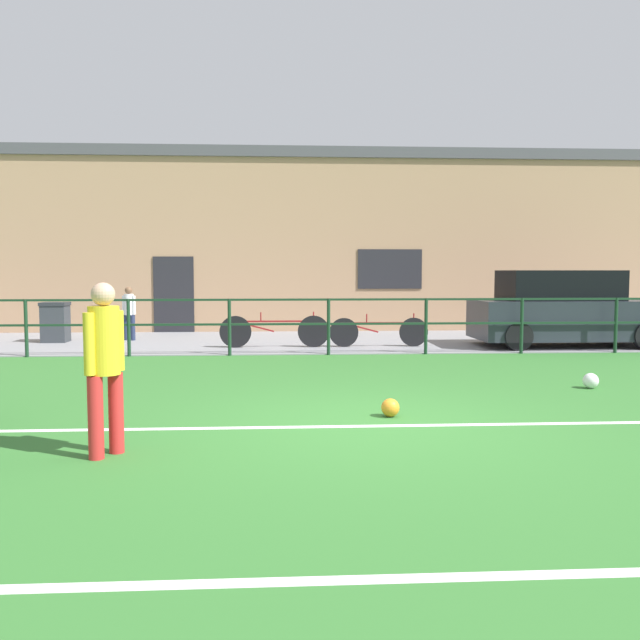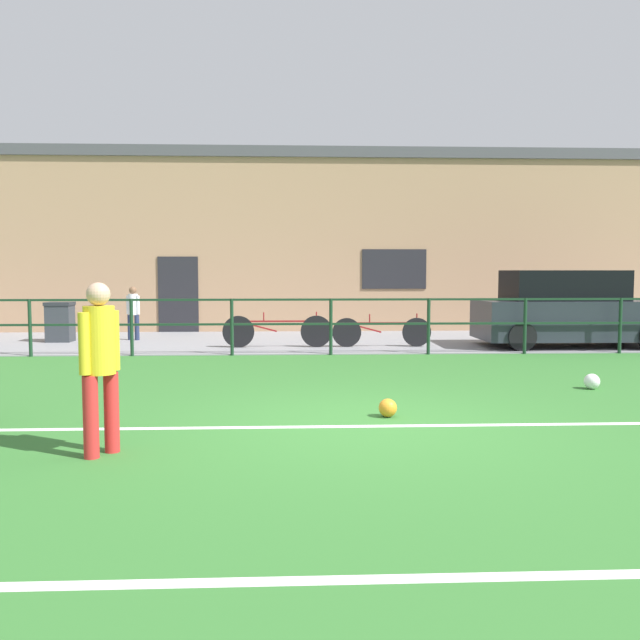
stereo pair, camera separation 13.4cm
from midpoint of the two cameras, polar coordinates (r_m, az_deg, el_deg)
name	(u,v)px [view 2 (the right image)]	position (r m, az deg, el deg)	size (l,w,h in m)	color
ground	(363,426)	(7.39, 4.30, -9.21)	(60.00, 44.00, 0.04)	#33702D
field_line_touchline	(364,426)	(7.27, 4.41, -9.25)	(36.00, 0.11, 0.00)	white
field_line_hash	(435,578)	(3.95, 11.03, -21.29)	(36.00, 0.11, 0.00)	white
pavement_strip	(325,341)	(15.75, 0.65, -1.86)	(48.00, 5.00, 0.02)	gray
perimeter_fence	(331,318)	(13.19, 1.25, 0.15)	(36.07, 0.07, 1.15)	#193823
clubhouse_facade	(318,242)	(19.37, 0.06, 6.88)	(28.00, 2.56, 5.12)	tan
player_striker	(100,358)	(6.30, -18.13, -3.16)	(0.29, 0.38, 1.60)	red
soccer_ball_match	(592,381)	(10.26, 23.04, -4.97)	(0.22, 0.22, 0.22)	white
soccer_ball_spare	(388,408)	(7.72, 6.45, -7.65)	(0.22, 0.22, 0.22)	orange
spectator_child	(133,310)	(16.49, -15.82, 0.87)	(0.34, 0.23, 1.30)	#232D4C
parked_car_red	(569,311)	(15.59, 21.19, 0.76)	(4.13, 1.79, 1.70)	#282D38
bicycle_parked_1	(382,332)	(14.54, 5.67, -1.02)	(2.21, 0.04, 0.74)	black
bicycle_parked_2	(277,331)	(14.39, -3.50, -0.96)	(2.42, 0.04, 0.79)	black
trash_bin_0	(60,322)	(16.67, -21.58, -0.14)	(0.60, 0.51, 0.95)	#33383D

